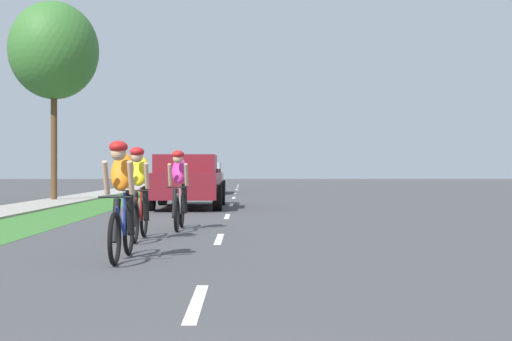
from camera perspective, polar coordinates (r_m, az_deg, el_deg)
name	(u,v)px	position (r m, az deg, el deg)	size (l,w,h in m)	color
ground_plane	(231,207)	(21.82, -2.14, -3.05)	(120.00, 120.00, 0.00)	#424244
grass_verge	(92,207)	(22.35, -13.58, -2.97)	(2.01, 70.00, 0.01)	#38722D
sidewalk_concrete	(30,207)	(22.85, -18.34, -2.91)	(1.86, 70.00, 0.10)	#9E998E
lane_markings_center	(233,201)	(25.82, -1.97, -2.55)	(0.12, 52.20, 0.01)	white
cyclist_lead	(122,199)	(9.21, -11.17, -2.38)	(0.42, 1.72, 1.58)	black
cyclist_trailing	(139,193)	(11.76, -9.74, -1.83)	(0.42, 1.72, 1.58)	black
cyclist_distant	(179,189)	(13.66, -6.45, -1.56)	(0.42, 1.72, 1.58)	black
pickup_maroon	(188,181)	(21.31, -5.73, -0.90)	(2.22, 5.10, 1.64)	maroon
sedan_silver	(205,178)	(33.76, -4.32, -0.62)	(1.98, 4.30, 1.52)	#A5A8AD
street_tree_near	(54,51)	(27.45, -16.54, 9.56)	(3.38, 3.38, 7.59)	brown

